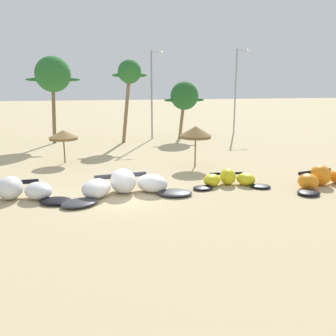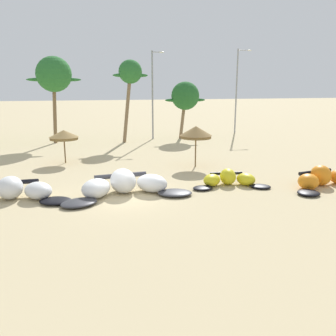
# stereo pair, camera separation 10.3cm
# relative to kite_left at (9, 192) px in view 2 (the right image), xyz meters

# --- Properties ---
(ground_plane) EXTENTS (260.00, 260.00, 0.00)m
(ground_plane) POSITION_rel_kite_left_xyz_m (5.96, -0.81, -0.47)
(ground_plane) COLOR #C6B284
(kite_left) EXTENTS (6.82, 3.12, 1.23)m
(kite_left) POSITION_rel_kite_left_xyz_m (0.00, 0.00, 0.00)
(kite_left) COLOR black
(kite_left) RESTS_ON ground
(kite_left_of_center) EXTENTS (7.45, 3.76, 1.37)m
(kite_left_of_center) POSITION_rel_kite_left_xyz_m (6.05, -0.36, 0.05)
(kite_left_of_center) COLOR #333338
(kite_left_of_center) RESTS_ON ground
(kite_center) EXTENTS (4.89, 2.61, 0.99)m
(kite_center) POSITION_rel_kite_left_xyz_m (12.43, -0.09, -0.09)
(kite_center) COLOR black
(kite_center) RESTS_ON ground
(kite_right_of_center) EXTENTS (5.84, 3.21, 1.24)m
(kite_right_of_center) POSITION_rel_kite_left_xyz_m (17.93, -1.69, 0.01)
(kite_right_of_center) COLOR black
(kite_right_of_center) RESTS_ON ground
(beach_umbrella_near_van) EXTENTS (2.25, 2.25, 2.59)m
(beach_umbrella_near_van) POSITION_rel_kite_left_xyz_m (2.56, 9.03, 1.74)
(beach_umbrella_near_van) COLOR brown
(beach_umbrella_near_van) RESTS_ON ground
(beach_umbrella_middle) EXTENTS (2.39, 2.39, 3.04)m
(beach_umbrella_middle) POSITION_rel_kite_left_xyz_m (12.07, 5.31, 2.12)
(beach_umbrella_middle) COLOR brown
(beach_umbrella_middle) RESTS_ON ground
(palm_left_of_gap) EXTENTS (5.37, 3.58, 8.84)m
(palm_left_of_gap) POSITION_rel_kite_left_xyz_m (1.51, 19.49, 6.50)
(palm_left_of_gap) COLOR brown
(palm_left_of_gap) RESTS_ON ground
(palm_center_left) EXTENTS (3.64, 2.42, 8.52)m
(palm_center_left) POSITION_rel_kite_left_xyz_m (9.12, 18.13, 6.61)
(palm_center_left) COLOR #7F6647
(palm_center_left) RESTS_ON ground
(palm_center_right) EXTENTS (4.70, 3.13, 6.37)m
(palm_center_right) POSITION_rel_kite_left_xyz_m (15.43, 19.37, 4.27)
(palm_center_right) COLOR #7F6647
(palm_center_right) RESTS_ON ground
(lamppost_west_center) EXTENTS (1.42, 0.24, 9.60)m
(lamppost_west_center) POSITION_rel_kite_left_xyz_m (11.89, 19.85, 4.83)
(lamppost_west_center) COLOR gray
(lamppost_west_center) RESTS_ON ground
(lamppost_east_center) EXTENTS (1.87, 0.24, 10.29)m
(lamppost_east_center) POSITION_rel_kite_left_xyz_m (23.14, 22.44, 5.23)
(lamppost_east_center) COLOR gray
(lamppost_east_center) RESTS_ON ground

